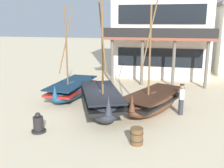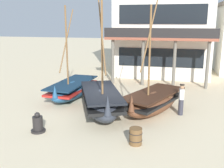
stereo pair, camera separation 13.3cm
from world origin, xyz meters
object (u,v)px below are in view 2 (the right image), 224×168
(fishing_boat_centre_large, at_px, (101,102))
(capstan_winch, at_px, (38,124))
(fishing_boat_far_right, at_px, (72,89))
(wooden_barrel, at_px, (136,136))
(fishing_boat_near_left, at_px, (153,102))
(harbor_building_main, at_px, (164,15))
(fisherman_by_hull, at_px, (181,100))

(fishing_boat_centre_large, bearing_deg, capstan_winch, -127.86)
(fishing_boat_far_right, height_order, wooden_barrel, fishing_boat_far_right)
(fishing_boat_near_left, bearing_deg, wooden_barrel, -95.05)
(fishing_boat_centre_large, height_order, wooden_barrel, fishing_boat_centre_large)
(capstan_winch, height_order, harbor_building_main, harbor_building_main)
(fishing_boat_near_left, distance_m, wooden_barrel, 3.95)
(harbor_building_main, bearing_deg, capstan_winch, -106.96)
(fishing_boat_near_left, bearing_deg, capstan_winch, -142.33)
(fishing_boat_far_right, height_order, capstan_winch, fishing_boat_far_right)
(fishing_boat_far_right, xyz_separation_m, harbor_building_main, (5.18, 9.88, 4.79))
(fishing_boat_near_left, distance_m, harbor_building_main, 12.51)
(fishing_boat_near_left, height_order, wooden_barrel, fishing_boat_near_left)
(capstan_winch, bearing_deg, fisherman_by_hull, 30.91)
(fisherman_by_hull, xyz_separation_m, harbor_building_main, (-1.65, 11.53, 4.54))
(fishing_boat_near_left, distance_m, fisherman_by_hull, 1.50)
(wooden_barrel, bearing_deg, fishing_boat_far_right, 131.56)
(capstan_winch, height_order, wooden_barrel, capstan_winch)
(fishing_boat_far_right, height_order, fisherman_by_hull, fishing_boat_far_right)
(wooden_barrel, bearing_deg, fishing_boat_centre_large, 127.54)
(fishing_boat_near_left, relative_size, fishing_boat_far_right, 1.11)
(capstan_winch, xyz_separation_m, harbor_building_main, (4.67, 15.32, 5.01))
(fishing_boat_far_right, distance_m, wooden_barrel, 7.53)
(fishing_boat_far_right, bearing_deg, fisherman_by_hull, -13.63)
(fishing_boat_near_left, xyz_separation_m, fishing_boat_centre_large, (-2.65, -0.93, 0.09))
(capstan_winch, bearing_deg, wooden_barrel, -2.48)
(fishing_boat_far_right, relative_size, capstan_winch, 6.18)
(fishing_boat_centre_large, relative_size, harbor_building_main, 0.59)
(fishing_boat_centre_large, relative_size, capstan_winch, 6.81)
(capstan_winch, bearing_deg, fishing_boat_centre_large, 52.14)
(fisherman_by_hull, bearing_deg, harbor_building_main, 98.13)
(fishing_boat_centre_large, height_order, fishing_boat_far_right, fishing_boat_centre_large)
(harbor_building_main, bearing_deg, wooden_barrel, -90.68)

